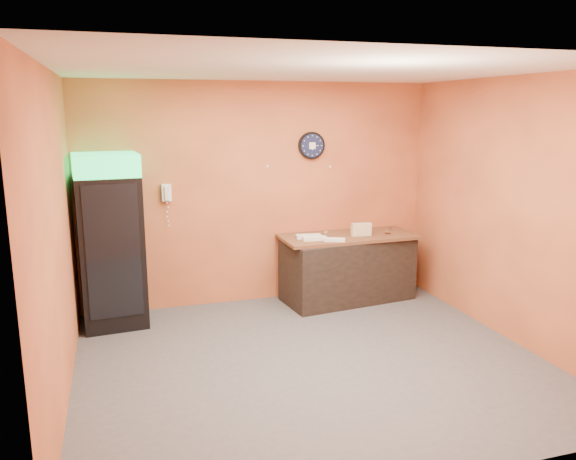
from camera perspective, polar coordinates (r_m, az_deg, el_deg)
name	(u,v)px	position (r m, az deg, el deg)	size (l,w,h in m)	color
floor	(311,361)	(5.73, 2.38, -13.18)	(4.50, 4.50, 0.00)	#47474C
back_wall	(260,194)	(7.18, -2.86, 3.69)	(4.50, 0.02, 2.80)	#DE713E
left_wall	(56,239)	(5.02, -22.48, -0.87)	(0.02, 4.00, 2.80)	#DE713E
right_wall	(513,211)	(6.40, 21.88, 1.80)	(0.02, 4.00, 2.80)	#DE713E
ceiling	(314,69)	(5.20, 2.66, 15.99)	(4.50, 4.00, 0.02)	white
beverage_cooler	(110,244)	(6.65, -17.61, -1.33)	(0.75, 0.76, 1.98)	black
prep_counter	(348,269)	(7.38, 6.07, -3.96)	(1.66, 0.74, 0.83)	black
wall_clock	(312,146)	(7.28, 2.41, 8.57)	(0.35, 0.06, 0.35)	black
wall_phone	(167,193)	(6.92, -12.24, 3.73)	(0.11, 0.10, 0.21)	white
butcher_paper	(348,237)	(7.28, 6.14, -0.67)	(1.74, 0.74, 0.04)	brown
sub_roll_stack	(361,229)	(7.25, 7.45, 0.06)	(0.26, 0.11, 0.16)	beige
wrapped_sandwich_left	(314,239)	(6.95, 2.70, -0.87)	(0.29, 0.12, 0.04)	white
wrapped_sandwich_mid	(335,240)	(6.91, 4.76, -0.99)	(0.26, 0.10, 0.04)	white
wrapped_sandwich_right	(309,236)	(7.06, 2.11, -0.65)	(0.31, 0.12, 0.04)	white
kitchen_tool	(326,234)	(7.16, 3.92, -0.40)	(0.07, 0.07, 0.07)	silver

